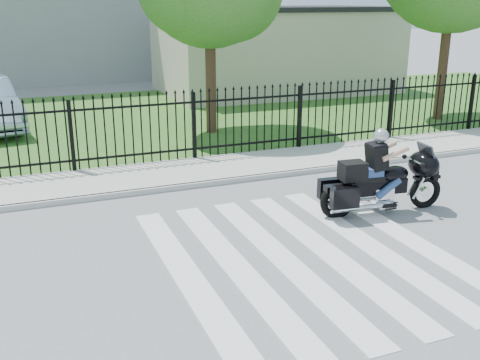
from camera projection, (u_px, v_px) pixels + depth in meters
name	position (u px, v px, depth m)	size (l,w,h in m)	color
ground	(305.00, 256.00, 9.18)	(120.00, 120.00, 0.00)	slate
crosswalk	(305.00, 255.00, 9.18)	(5.00, 5.50, 0.01)	silver
sidewalk	(207.00, 170.00, 13.58)	(40.00, 2.00, 0.12)	#ADAAA3
curb	(221.00, 182.00, 12.70)	(40.00, 0.12, 0.12)	#ADAAA3
grass_strip	(144.00, 118.00, 19.78)	(40.00, 12.00, 0.02)	#27551D
iron_fence	(194.00, 128.00, 14.20)	(26.00, 0.04, 1.80)	black
building_low	(275.00, 52.00, 25.26)	(10.00, 6.00, 3.50)	#B9B39A
building_low_roof	(276.00, 9.00, 24.69)	(10.20, 6.20, 0.20)	black
motorcycle_rider	(380.00, 178.00, 10.83)	(2.61, 0.98, 1.73)	black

